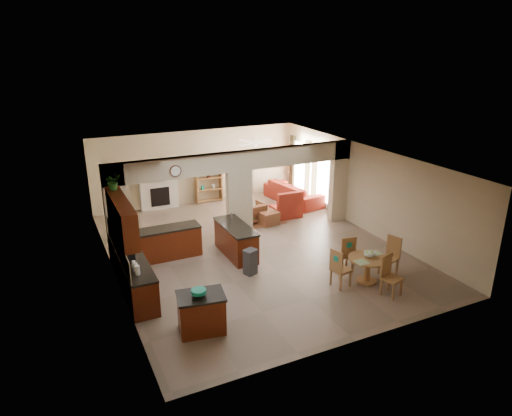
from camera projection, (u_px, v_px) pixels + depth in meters
name	position (u px, v px, depth m)	size (l,w,h in m)	color
floor	(253.00, 249.00, 13.67)	(10.00, 10.00, 0.00)	#786253
ceiling	(253.00, 158.00, 12.73)	(10.00, 10.00, 0.00)	white
wall_back	(198.00, 167.00, 17.45)	(8.00, 8.00, 0.00)	tan
wall_front	(361.00, 281.00, 8.94)	(8.00, 8.00, 0.00)	tan
wall_left	(111.00, 228.00, 11.58)	(10.00, 10.00, 0.00)	tan
wall_right	(364.00, 188.00, 14.82)	(10.00, 10.00, 0.00)	tan
partition_left_pier	(116.00, 214.00, 12.55)	(0.60, 0.25, 2.80)	tan
partition_center_pier	(239.00, 205.00, 14.15)	(0.80, 0.25, 2.20)	tan
partition_right_pier	(339.00, 181.00, 15.55)	(0.60, 0.25, 2.80)	tan
partition_header	(239.00, 161.00, 13.68)	(8.00, 0.25, 0.60)	tan
kitchen_counter	(145.00, 259.00, 11.98)	(2.52, 3.29, 1.48)	#3E1607
upper_cabinets	(121.00, 217.00, 10.80)	(0.35, 2.40, 0.90)	#3E1607
peninsula	(236.00, 240.00, 13.17)	(0.70, 1.85, 0.91)	#3E1607
wall_clock	(176.00, 171.00, 12.76)	(0.34, 0.34, 0.03)	#4F271A
rug	(259.00, 220.00, 15.94)	(1.60, 1.30, 0.01)	brown
fireplace	(159.00, 193.00, 16.93)	(1.60, 0.35, 1.20)	beige
shelving_unit	(208.00, 179.00, 17.61)	(1.00, 0.32, 1.80)	olive
window_a	(324.00, 177.00, 16.83)	(0.02, 0.90, 1.90)	white
window_b	(300.00, 167.00, 18.28)	(0.02, 0.90, 1.90)	white
glazed_door	(312.00, 175.00, 17.60)	(0.02, 0.70, 2.10)	white
drape_a_left	(332.00, 181.00, 16.30)	(0.10, 0.28, 2.30)	#402319
drape_a_right	(314.00, 173.00, 17.32)	(0.10, 0.28, 2.30)	#402319
drape_b_left	(307.00, 170.00, 17.75)	(0.10, 0.28, 2.30)	#402319
drape_b_right	(292.00, 163.00, 18.77)	(0.10, 0.28, 2.30)	#402319
ceiling_fan	(255.00, 143.00, 15.97)	(1.00, 1.00, 0.10)	white
kitchen_island	(201.00, 313.00, 9.62)	(1.10, 0.87, 0.86)	#3E1607
teal_bowl	(199.00, 293.00, 9.42)	(0.31, 0.31, 0.15)	#169779
trash_can	(250.00, 263.00, 12.09)	(0.31, 0.26, 0.65)	#313234
dining_table	(368.00, 265.00, 11.64)	(1.01, 1.01, 0.69)	olive
fruit_bowl	(369.00, 254.00, 11.58)	(0.29, 0.29, 0.15)	#6AAB24
sofa	(293.00, 192.00, 17.73)	(1.03, 2.63, 0.77)	maroon
chaise	(286.00, 211.00, 16.28)	(0.97, 0.80, 0.39)	maroon
armchair	(254.00, 212.00, 15.79)	(0.70, 0.73, 0.66)	maroon
ottoman	(268.00, 218.00, 15.58)	(0.61, 0.61, 0.44)	maroon
plant	(113.00, 181.00, 11.29)	(0.39, 0.34, 0.43)	#1A5015
chair_north	(346.00, 252.00, 12.17)	(0.47, 0.47, 1.02)	olive
chair_east	(391.00, 254.00, 12.08)	(0.52, 0.52, 1.02)	olive
chair_south	(389.00, 274.00, 11.03)	(0.52, 0.52, 1.02)	olive
chair_west	(339.00, 267.00, 11.36)	(0.49, 0.49, 1.02)	olive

